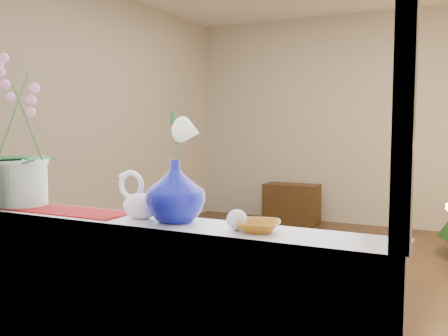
{
  "coord_description": "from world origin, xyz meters",
  "views": [
    {
      "loc": [
        1.26,
        -4.01,
        1.31
      ],
      "look_at": [
        -0.04,
        -1.4,
        1.05
      ],
      "focal_mm": 40.0,
      "sensor_mm": 36.0,
      "label": 1
    }
  ],
  "objects_px": {
    "blue_vase": "(175,186)",
    "paperweight": "(237,220)",
    "amber_dish": "(258,227)",
    "side_table": "(292,204)",
    "orchid_pot": "(20,130)",
    "swan": "(140,196)"
  },
  "relations": [
    {
      "from": "orchid_pot",
      "to": "blue_vase",
      "type": "height_order",
      "value": "orchid_pot"
    },
    {
      "from": "orchid_pot",
      "to": "paperweight",
      "type": "xyz_separation_m",
      "value": [
        1.12,
        -0.03,
        -0.32
      ]
    },
    {
      "from": "blue_vase",
      "to": "side_table",
      "type": "distance_m",
      "value": 4.69
    },
    {
      "from": "paperweight",
      "to": "blue_vase",
      "type": "bearing_deg",
      "value": 172.94
    },
    {
      "from": "blue_vase",
      "to": "amber_dish",
      "type": "distance_m",
      "value": 0.38
    },
    {
      "from": "blue_vase",
      "to": "paperweight",
      "type": "xyz_separation_m",
      "value": [
        0.28,
        -0.04,
        -0.1
      ]
    },
    {
      "from": "orchid_pot",
      "to": "side_table",
      "type": "distance_m",
      "value": 4.63
    },
    {
      "from": "orchid_pot",
      "to": "swan",
      "type": "relative_size",
      "value": 3.3
    },
    {
      "from": "orchid_pot",
      "to": "paperweight",
      "type": "relative_size",
      "value": 9.43
    },
    {
      "from": "paperweight",
      "to": "side_table",
      "type": "xyz_separation_m",
      "value": [
        -1.32,
        4.54,
        -0.7
      ]
    },
    {
      "from": "side_table",
      "to": "orchid_pot",
      "type": "bearing_deg",
      "value": -87.24
    },
    {
      "from": "orchid_pot",
      "to": "swan",
      "type": "xyz_separation_m",
      "value": [
        0.68,
        -0.0,
        -0.27
      ]
    },
    {
      "from": "amber_dish",
      "to": "side_table",
      "type": "distance_m",
      "value": 4.79
    },
    {
      "from": "amber_dish",
      "to": "side_table",
      "type": "xyz_separation_m",
      "value": [
        -1.4,
        4.53,
        -0.68
      ]
    },
    {
      "from": "orchid_pot",
      "to": "side_table",
      "type": "xyz_separation_m",
      "value": [
        -0.2,
        4.51,
        -1.02
      ]
    },
    {
      "from": "orchid_pot",
      "to": "amber_dish",
      "type": "distance_m",
      "value": 1.25
    },
    {
      "from": "orchid_pot",
      "to": "swan",
      "type": "bearing_deg",
      "value": -0.21
    },
    {
      "from": "amber_dish",
      "to": "blue_vase",
      "type": "bearing_deg",
      "value": 176.05
    },
    {
      "from": "blue_vase",
      "to": "side_table",
      "type": "xyz_separation_m",
      "value": [
        -1.04,
        4.5,
        -0.8
      ]
    },
    {
      "from": "orchid_pot",
      "to": "amber_dish",
      "type": "bearing_deg",
      "value": -1.02
    },
    {
      "from": "orchid_pot",
      "to": "paperweight",
      "type": "distance_m",
      "value": 1.17
    },
    {
      "from": "paperweight",
      "to": "amber_dish",
      "type": "height_order",
      "value": "paperweight"
    }
  ]
}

